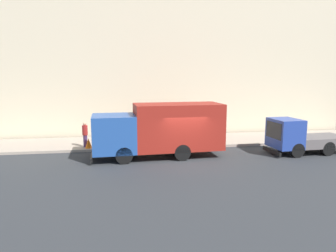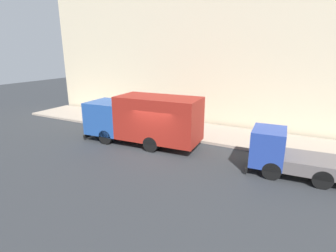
{
  "view_description": "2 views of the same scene",
  "coord_description": "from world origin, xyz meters",
  "px_view_note": "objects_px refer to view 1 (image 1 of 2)",
  "views": [
    {
      "loc": [
        -16.35,
        3.53,
        4.74
      ],
      "look_at": [
        1.77,
        0.78,
        1.76
      ],
      "focal_mm": 32.55,
      "sensor_mm": 36.0,
      "label": 1
    },
    {
      "loc": [
        -12.42,
        -7.55,
        5.89
      ],
      "look_at": [
        0.76,
        -0.67,
        1.58
      ],
      "focal_mm": 28.11,
      "sensor_mm": 36.0,
      "label": 2
    }
  ],
  "objects_px": {
    "pedestrian_standing": "(85,134)",
    "traffic_cone_orange": "(89,143)",
    "pedestrian_walking": "(125,128)",
    "small_flatbed_truck": "(299,137)",
    "large_utility_truck": "(161,129)",
    "street_sign_post": "(165,126)",
    "pedestrian_third": "(117,133)"
  },
  "relations": [
    {
      "from": "large_utility_truck",
      "to": "pedestrian_standing",
      "type": "height_order",
      "value": "large_utility_truck"
    },
    {
      "from": "large_utility_truck",
      "to": "street_sign_post",
      "type": "xyz_separation_m",
      "value": [
        2.1,
        -0.57,
        -0.21
      ]
    },
    {
      "from": "pedestrian_walking",
      "to": "pedestrian_third",
      "type": "relative_size",
      "value": 0.94
    },
    {
      "from": "pedestrian_standing",
      "to": "street_sign_post",
      "type": "height_order",
      "value": "street_sign_post"
    },
    {
      "from": "small_flatbed_truck",
      "to": "pedestrian_walking",
      "type": "distance_m",
      "value": 11.79
    },
    {
      "from": "small_flatbed_truck",
      "to": "pedestrian_walking",
      "type": "relative_size",
      "value": 3.11
    },
    {
      "from": "large_utility_truck",
      "to": "small_flatbed_truck",
      "type": "relative_size",
      "value": 1.55
    },
    {
      "from": "pedestrian_third",
      "to": "traffic_cone_orange",
      "type": "xyz_separation_m",
      "value": [
        -0.18,
        1.8,
        -0.6
      ]
    },
    {
      "from": "pedestrian_standing",
      "to": "street_sign_post",
      "type": "relative_size",
      "value": 0.74
    },
    {
      "from": "traffic_cone_orange",
      "to": "pedestrian_standing",
      "type": "bearing_deg",
      "value": 35.27
    },
    {
      "from": "pedestrian_standing",
      "to": "traffic_cone_orange",
      "type": "height_order",
      "value": "pedestrian_standing"
    },
    {
      "from": "pedestrian_third",
      "to": "street_sign_post",
      "type": "height_order",
      "value": "street_sign_post"
    },
    {
      "from": "large_utility_truck",
      "to": "pedestrian_walking",
      "type": "xyz_separation_m",
      "value": [
        4.62,
        2.02,
        -0.68
      ]
    },
    {
      "from": "pedestrian_standing",
      "to": "pedestrian_third",
      "type": "relative_size",
      "value": 0.96
    },
    {
      "from": "pedestrian_walking",
      "to": "traffic_cone_orange",
      "type": "distance_m",
      "value": 3.46
    },
    {
      "from": "large_utility_truck",
      "to": "street_sign_post",
      "type": "relative_size",
      "value": 3.51
    },
    {
      "from": "small_flatbed_truck",
      "to": "street_sign_post",
      "type": "distance_m",
      "value": 8.46
    },
    {
      "from": "pedestrian_walking",
      "to": "pedestrian_standing",
      "type": "distance_m",
      "value": 3.37
    },
    {
      "from": "small_flatbed_truck",
      "to": "pedestrian_standing",
      "type": "relative_size",
      "value": 3.05
    },
    {
      "from": "large_utility_truck",
      "to": "small_flatbed_truck",
      "type": "bearing_deg",
      "value": -96.44
    },
    {
      "from": "small_flatbed_truck",
      "to": "traffic_cone_orange",
      "type": "height_order",
      "value": "small_flatbed_truck"
    },
    {
      "from": "pedestrian_standing",
      "to": "traffic_cone_orange",
      "type": "xyz_separation_m",
      "value": [
        -0.32,
        -0.23,
        -0.55
      ]
    },
    {
      "from": "large_utility_truck",
      "to": "pedestrian_third",
      "type": "xyz_separation_m",
      "value": [
        2.38,
        2.62,
        -0.62
      ]
    },
    {
      "from": "large_utility_truck",
      "to": "traffic_cone_orange",
      "type": "bearing_deg",
      "value": 60.41
    },
    {
      "from": "large_utility_truck",
      "to": "street_sign_post",
      "type": "distance_m",
      "value": 2.19
    },
    {
      "from": "small_flatbed_truck",
      "to": "traffic_cone_orange",
      "type": "distance_m",
      "value": 13.32
    },
    {
      "from": "large_utility_truck",
      "to": "pedestrian_third",
      "type": "height_order",
      "value": "large_utility_truck"
    },
    {
      "from": "pedestrian_standing",
      "to": "street_sign_post",
      "type": "distance_m",
      "value": 5.27
    },
    {
      "from": "pedestrian_walking",
      "to": "pedestrian_standing",
      "type": "xyz_separation_m",
      "value": [
        -2.09,
        2.64,
        0.02
      ]
    },
    {
      "from": "pedestrian_third",
      "to": "traffic_cone_orange",
      "type": "distance_m",
      "value": 1.91
    },
    {
      "from": "street_sign_post",
      "to": "pedestrian_standing",
      "type": "bearing_deg",
      "value": 85.36
    },
    {
      "from": "pedestrian_standing",
      "to": "pedestrian_walking",
      "type": "bearing_deg",
      "value": -101.91
    }
  ]
}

